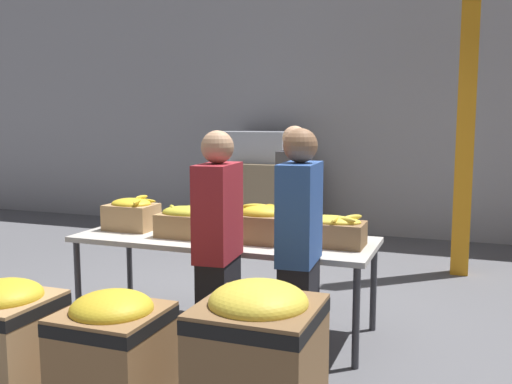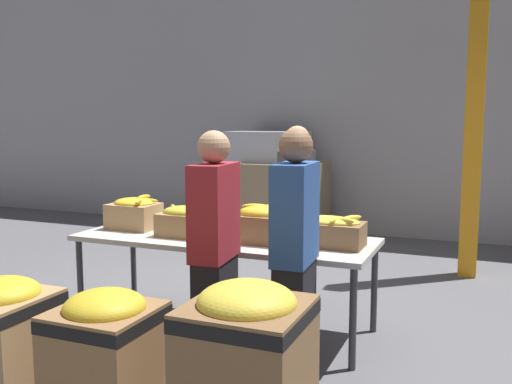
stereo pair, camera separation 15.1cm
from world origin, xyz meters
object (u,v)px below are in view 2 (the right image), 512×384
object	(u,v)px
sorting_table	(224,243)
banana_box_2	(260,223)
donation_bin_1	(106,350)
donation_bin_2	(247,362)
volunteer_2	(297,218)
pallet_stack_0	(284,202)
volunteer_1	(215,253)
volunteer_0	(295,257)
banana_box_0	(134,213)
banana_box_1	(187,221)
support_pillar	(476,85)
banana_box_3	(329,231)
pallet_stack_1	(269,185)
donation_bin_0	(4,332)

from	to	relation	value
sorting_table	banana_box_2	bearing A→B (deg)	-10.29
donation_bin_1	donation_bin_2	distance (m)	0.85
volunteer_2	pallet_stack_0	distance (m)	2.76
banana_box_2	pallet_stack_0	distance (m)	3.53
volunteer_1	donation_bin_1	distance (m)	0.93
volunteer_1	donation_bin_2	world-z (taller)	volunteer_1
donation_bin_1	pallet_stack_0	size ratio (longest dim) A/B	0.65
donation_bin_1	pallet_stack_0	world-z (taller)	pallet_stack_0
volunteer_0	donation_bin_2	world-z (taller)	volunteer_0
volunteer_1	banana_box_0	bearing A→B (deg)	52.30
sorting_table	volunteer_1	size ratio (longest dim) A/B	1.48
volunteer_0	volunteer_1	xyz separation A→B (m)	(-0.53, -0.07, -0.01)
banana_box_1	volunteer_2	world-z (taller)	volunteer_2
volunteer_2	support_pillar	size ratio (longest dim) A/B	0.40
banana_box_3	support_pillar	world-z (taller)	support_pillar
volunteer_1	volunteer_2	bearing A→B (deg)	-8.36
banana_box_3	donation_bin_1	bearing A→B (deg)	-120.37
volunteer_1	support_pillar	world-z (taller)	support_pillar
volunteer_1	volunteer_0	bearing A→B (deg)	-87.31
volunteer_0	pallet_stack_1	world-z (taller)	volunteer_0
banana_box_2	banana_box_1	bearing A→B (deg)	-176.65
banana_box_2	pallet_stack_1	bearing A→B (deg)	110.13
volunteer_2	pallet_stack_1	world-z (taller)	volunteer_2
volunteer_0	donation_bin_1	size ratio (longest dim) A/B	2.20
banana_box_1	volunteer_2	distance (m)	1.06
banana_box_1	volunteer_0	xyz separation A→B (m)	(1.07, -0.52, -0.07)
banana_box_3	donation_bin_2	xyz separation A→B (m)	(-0.02, -1.47, -0.39)
volunteer_2	donation_bin_1	xyz separation A→B (m)	(-0.37, -2.23, -0.41)
banana_box_0	pallet_stack_0	bearing A→B (deg)	86.97
sorting_table	banana_box_1	distance (m)	0.34
volunteer_2	donation_bin_2	xyz separation A→B (m)	(0.48, -2.23, -0.33)
banana_box_0	banana_box_1	distance (m)	0.58
banana_box_3	pallet_stack_1	xyz separation A→B (m)	(-1.82, 3.50, -0.12)
sorting_table	donation_bin_0	world-z (taller)	sorting_table
banana_box_1	pallet_stack_0	world-z (taller)	pallet_stack_0
pallet_stack_0	banana_box_1	bearing A→B (deg)	-83.42
banana_box_1	pallet_stack_0	size ratio (longest dim) A/B	0.39
banana_box_0	banana_box_2	size ratio (longest dim) A/B	1.01
banana_box_1	banana_box_3	xyz separation A→B (m)	(1.12, 0.09, -0.01)
donation_bin_1	donation_bin_2	world-z (taller)	donation_bin_2
volunteer_1	pallet_stack_0	xyz separation A→B (m)	(-0.93, 4.00, -0.26)
volunteer_0	donation_bin_2	size ratio (longest dim) A/B	1.84
volunteer_1	support_pillar	size ratio (longest dim) A/B	0.40
pallet_stack_0	sorting_table	bearing A→B (deg)	-78.50
banana_box_2	donation_bin_2	distance (m)	1.56
banana_box_1	banana_box_2	world-z (taller)	banana_box_2
donation_bin_2	banana_box_1	bearing A→B (deg)	128.66
banana_box_2	donation_bin_2	xyz separation A→B (m)	(0.50, -1.42, -0.42)
volunteer_0	volunteer_1	world-z (taller)	volunteer_0
donation_bin_1	banana_box_3	bearing A→B (deg)	59.63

